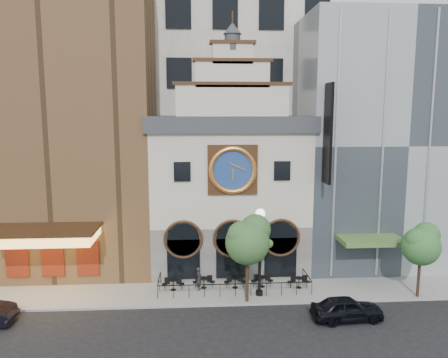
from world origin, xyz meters
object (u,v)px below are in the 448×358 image
object	(u,v)px
bistro_3	(262,281)
bistro_2	(235,282)
car_right	(347,309)
tree_left	(248,239)
tree_right	(421,243)
bistro_0	(173,284)
bistro_1	(204,282)
lamppost	(260,242)
pedestrian	(199,279)
bistro_4	(299,282)

from	to	relation	value
bistro_3	bistro_2	bearing A→B (deg)	-178.28
car_right	tree_left	distance (m)	7.42
tree_left	tree_right	xyz separation A→B (m)	(11.74, -0.01, -0.53)
tree_left	tree_right	bearing A→B (deg)	-0.05
bistro_0	tree_left	xyz separation A→B (m)	(5.07, -2.13, 3.83)
bistro_0	tree_left	distance (m)	6.70
bistro_1	car_right	bearing A→B (deg)	-30.79
tree_left	bistro_3	bearing A→B (deg)	60.28
car_right	lamppost	xyz separation A→B (m)	(-4.87, 3.69, 3.17)
bistro_2	tree_left	world-z (taller)	tree_left
pedestrian	lamppost	size ratio (longest dim) A/B	0.27
bistro_0	tree_right	xyz separation A→B (m)	(16.80, -2.14, 3.30)
bistro_2	bistro_3	size ratio (longest dim) A/B	1.00
bistro_4	pedestrian	size ratio (longest dim) A/B	0.96
bistro_1	bistro_4	world-z (taller)	same
bistro_4	car_right	distance (m)	5.10
bistro_0	tree_right	distance (m)	17.26
bistro_3	pedestrian	bearing A→B (deg)	-177.04
bistro_4	lamppost	distance (m)	4.59
car_right	tree_right	size ratio (longest dim) A/B	0.85
bistro_1	bistro_2	size ratio (longest dim) A/B	1.00
bistro_4	bistro_1	bearing A→B (deg)	176.51
pedestrian	bistro_3	bearing A→B (deg)	-70.67
bistro_1	tree_left	bearing A→B (deg)	-39.25
bistro_1	tree_right	distance (m)	15.18
bistro_2	bistro_4	xyz separation A→B (m)	(4.57, -0.30, 0.00)
pedestrian	tree_left	world-z (taller)	tree_left
bistro_3	car_right	size ratio (longest dim) A/B	0.36
tree_left	tree_right	size ratio (longest dim) A/B	1.14
bistro_2	bistro_3	bearing A→B (deg)	1.72
bistro_4	tree_right	size ratio (longest dim) A/B	0.31
bistro_3	tree_left	bearing A→B (deg)	-119.72
bistro_1	bistro_4	size ratio (longest dim) A/B	1.00
bistro_1	tree_left	distance (m)	5.34
bistro_2	bistro_3	distance (m)	1.96
bistro_2	pedestrian	xyz separation A→B (m)	(-2.58, -0.18, 0.36)
tree_right	bistro_4	bearing A→B (deg)	165.97
bistro_3	pedestrian	size ratio (longest dim) A/B	0.96
bistro_1	bistro_4	xyz separation A→B (m)	(6.81, -0.42, 0.00)
bistro_2	pedestrian	world-z (taller)	pedestrian
car_right	pedestrian	xyz separation A→B (m)	(-9.01, 4.88, 0.23)
bistro_2	pedestrian	size ratio (longest dim) A/B	0.96
pedestrian	bistro_0	bearing A→B (deg)	104.49
bistro_1	car_right	xyz separation A→B (m)	(8.67, -5.17, 0.13)
tree_left	lamppost	bearing A→B (deg)	44.13
pedestrian	tree_left	xyz separation A→B (m)	(3.22, -2.07, 3.47)
tree_left	tree_right	distance (m)	11.75
bistro_0	pedestrian	distance (m)	1.88
bistro_3	bistro_0	bearing A→B (deg)	-178.44
car_right	lamppost	distance (m)	6.89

